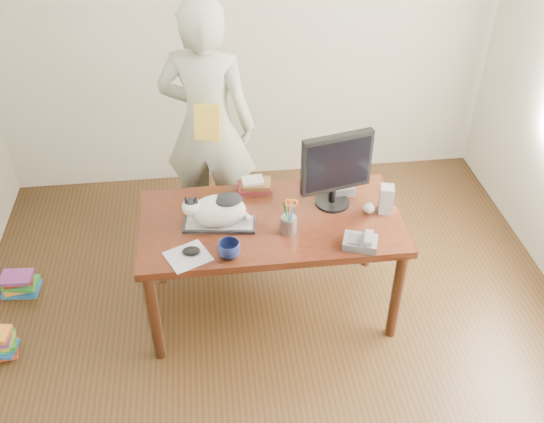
{
  "coord_description": "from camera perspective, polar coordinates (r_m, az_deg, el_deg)",
  "views": [
    {
      "loc": [
        -0.34,
        -2.27,
        3.04
      ],
      "look_at": [
        0.0,
        0.55,
        0.85
      ],
      "focal_mm": 40.0,
      "sensor_mm": 36.0,
      "label": 1
    }
  ],
  "objects": [
    {
      "name": "book_stack",
      "position": [
        3.92,
        -1.64,
        2.5
      ],
      "size": [
        0.22,
        0.17,
        0.08
      ],
      "rotation": [
        0.0,
        0.0,
        -0.04
      ],
      "color": "#53161B",
      "rests_on": "desk"
    },
    {
      "name": "monitor",
      "position": [
        3.66,
        6.07,
        4.19
      ],
      "size": [
        0.45,
        0.26,
        0.5
      ],
      "rotation": [
        0.0,
        0.0,
        0.23
      ],
      "color": "black",
      "rests_on": "desk"
    },
    {
      "name": "baseball",
      "position": [
        3.77,
        9.12,
        0.33
      ],
      "size": [
        0.07,
        0.07,
        0.07
      ],
      "rotation": [
        0.0,
        0.0,
        -0.03
      ],
      "color": "beige",
      "rests_on": "desk"
    },
    {
      "name": "desk",
      "position": [
        3.84,
        -0.23,
        -1.77
      ],
      "size": [
        1.6,
        0.8,
        0.75
      ],
      "color": "black",
      "rests_on": "ground"
    },
    {
      "name": "person",
      "position": [
        4.31,
        -6.06,
        7.98
      ],
      "size": [
        0.77,
        0.6,
        1.85
      ],
      "primitive_type": "imported",
      "rotation": [
        0.0,
        0.0,
        2.88
      ],
      "color": "silver",
      "rests_on": "ground"
    },
    {
      "name": "coffee_mug",
      "position": [
        3.4,
        -4.05,
        -3.59
      ],
      "size": [
        0.18,
        0.18,
        0.1
      ],
      "primitive_type": "imported",
      "rotation": [
        0.0,
        0.0,
        0.88
      ],
      "color": "black",
      "rests_on": "desk"
    },
    {
      "name": "speaker",
      "position": [
        3.77,
        10.7,
        1.15
      ],
      "size": [
        0.1,
        0.11,
        0.18
      ],
      "rotation": [
        0.0,
        0.0,
        -0.23
      ],
      "color": "#9F9FA2",
      "rests_on": "desk"
    },
    {
      "name": "held_book",
      "position": [
        4.1,
        -6.08,
        8.34
      ],
      "size": [
        0.2,
        0.15,
        0.24
      ],
      "rotation": [
        0.0,
        0.0,
        -0.26
      ],
      "color": "yellow",
      "rests_on": "person"
    },
    {
      "name": "mousepad",
      "position": [
        3.46,
        -7.91,
        -4.2
      ],
      "size": [
        0.29,
        0.28,
        0.01
      ],
      "rotation": [
        0.0,
        0.0,
        0.43
      ],
      "color": "silver",
      "rests_on": "desk"
    },
    {
      "name": "keyboard",
      "position": [
        3.64,
        -4.95,
        -1.2
      ],
      "size": [
        0.44,
        0.21,
        0.03
      ],
      "rotation": [
        0.0,
        0.0,
        -0.12
      ],
      "color": "black",
      "rests_on": "desk"
    },
    {
      "name": "mouse",
      "position": [
        3.46,
        -7.61,
        -3.7
      ],
      "size": [
        0.12,
        0.1,
        0.04
      ],
      "rotation": [
        0.0,
        0.0,
        0.43
      ],
      "color": "black",
      "rests_on": "mousepad"
    },
    {
      "name": "cat",
      "position": [
        3.58,
        -5.26,
        0.17
      ],
      "size": [
        0.42,
        0.24,
        0.24
      ],
      "rotation": [
        0.0,
        0.0,
        -0.12
      ],
      "color": "white",
      "rests_on": "keyboard"
    },
    {
      "name": "pen_cup",
      "position": [
        3.56,
        1.59,
        -1.06
      ],
      "size": [
        0.11,
        0.11,
        0.24
      ],
      "rotation": [
        0.0,
        0.0,
        -0.19
      ],
      "color": "gray",
      "rests_on": "desk"
    },
    {
      "name": "book_pile_b",
      "position": [
        4.59,
        -22.64,
        -6.26
      ],
      "size": [
        0.26,
        0.2,
        0.15
      ],
      "color": "#195399",
      "rests_on": "ground"
    },
    {
      "name": "phone",
      "position": [
        3.52,
        8.38,
        -2.83
      ],
      "size": [
        0.23,
        0.2,
        0.09
      ],
      "rotation": [
        0.0,
        0.0,
        -0.34
      ],
      "color": "#5C5C60",
      "rests_on": "desk"
    },
    {
      "name": "calculator",
      "position": [
        3.95,
        6.25,
        2.53
      ],
      "size": [
        0.19,
        0.24,
        0.07
      ],
      "rotation": [
        0.0,
        0.0,
        0.1
      ],
      "color": "#5C5C60",
      "rests_on": "desk"
    },
    {
      "name": "room",
      "position": [
        2.85,
        1.33,
        1.28
      ],
      "size": [
        4.5,
        4.5,
        4.5
      ],
      "color": "black",
      "rests_on": "ground"
    }
  ]
}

